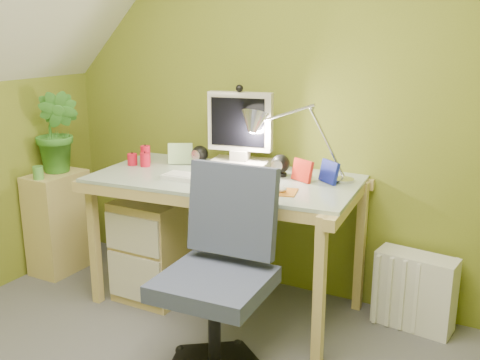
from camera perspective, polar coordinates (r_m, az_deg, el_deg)
The scene contains 19 objects.
wall_back at distance 3.39m, azimuth 4.88°, elevation 8.08°, with size 3.20×0.01×2.40m, color olive.
desk at distance 3.31m, azimuth -1.47°, elevation -6.38°, with size 1.50×0.75×0.80m, color tan, non-canonical shape.
monitor at distance 3.28m, azimuth 0.02°, elevation 5.27°, with size 0.37×0.21×0.50m, color #BBB3A8, non-canonical shape.
speaker_left at distance 3.44m, azimuth -4.10°, elevation 2.50°, with size 0.10×0.10×0.12m, color black, non-canonical shape.
speaker_right at distance 3.19m, azimuth 4.13°, elevation 1.50°, with size 0.11×0.11×0.13m, color black, non-canonical shape.
keyboard at distance 3.10m, azimuth -4.09°, elevation 0.13°, with size 0.44×0.14×0.02m, color silver.
mousepad at distance 2.89m, azimuth 3.63°, elevation -1.16°, with size 0.22×0.15×0.01m, color #B6691C.
mouse at distance 2.89m, azimuth 3.64°, elevation -0.82°, with size 0.12×0.07×0.04m, color silver.
amber_tumbler at distance 3.02m, azimuth 0.68°, elevation 0.47°, with size 0.08×0.08×0.10m, color #906615.
candle_cluster at distance 3.51m, azimuth -9.98°, elevation 2.44°, with size 0.15×0.13×0.11m, color red, non-canonical shape.
photo_frame_red at distance 3.09m, azimuth 6.35°, elevation 0.97°, with size 0.14×0.02×0.12m, color red.
photo_frame_blue at distance 3.08m, azimuth 9.04°, elevation 0.83°, with size 0.14×0.02×0.12m, color navy.
photo_frame_green at distance 3.49m, azimuth -6.08°, elevation 2.69°, with size 0.15×0.02×0.13m, color #ACD391.
desk_lamp at distance 3.09m, azimuth 7.43°, elevation 5.59°, with size 0.57×0.25×0.61m, color #B2B3B7, non-canonical shape.
side_ledge at distance 4.01m, azimuth -17.94°, elevation -4.11°, with size 0.25×0.39×0.68m, color tan.
potted_plant at distance 3.88m, azimuth -18.03°, elevation 4.70°, with size 0.30×0.24×0.55m, color #387F2A.
green_cup at distance 3.79m, azimuth -19.82°, elevation 0.70°, with size 0.07×0.07×0.08m, color #58A243.
task_chair at distance 2.62m, azimuth -2.69°, elevation -10.12°, with size 0.55×0.55×1.00m, color #39405E, non-canonical shape.
radiator at distance 3.30m, azimuth 17.31°, elevation -10.72°, with size 0.43×0.17×0.43m, color silver.
Camera 1 is at (1.34, -1.48, 1.62)m, focal length 42.00 mm.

